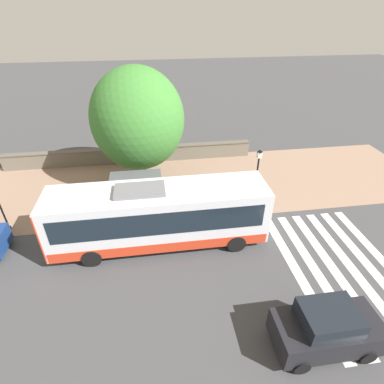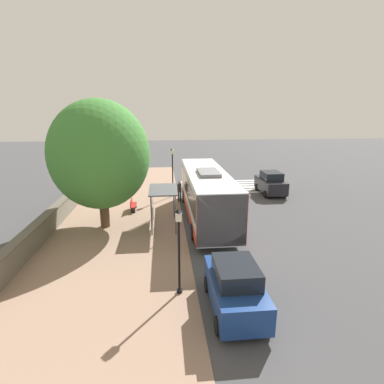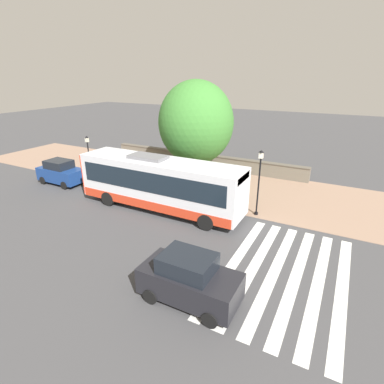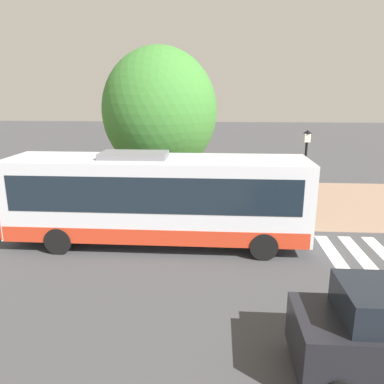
{
  "view_description": "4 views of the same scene",
  "coord_description": "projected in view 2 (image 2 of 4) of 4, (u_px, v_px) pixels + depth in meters",
  "views": [
    {
      "loc": [
        14.41,
        1.81,
        11.44
      ],
      "look_at": [
        -1.17,
        4.05,
        1.33
      ],
      "focal_mm": 28.0,
      "sensor_mm": 36.0,
      "label": 1
    },
    {
      "loc": [
        -1.3,
        -18.04,
        7.46
      ],
      "look_at": [
        0.6,
        1.33,
        2.13
      ],
      "focal_mm": 28.0,
      "sensor_mm": 36.0,
      "label": 2
    },
    {
      "loc": [
        17.02,
        12.45,
        8.55
      ],
      "look_at": [
        1.66,
        4.27,
        1.66
      ],
      "focal_mm": 28.0,
      "sensor_mm": 36.0,
      "label": 3
    },
    {
      "loc": [
        15.4,
        4.15,
        5.82
      ],
      "look_at": [
        1.52,
        3.2,
        2.08
      ],
      "focal_mm": 35.0,
      "sensor_mm": 36.0,
      "label": 4
    }
  ],
  "objects": [
    {
      "name": "parked_car_far_lane",
      "position": [
        271.0,
        183.0,
        27.44
      ],
      "size": [
        1.97,
        3.99,
        2.07
      ],
      "color": "black",
      "rests_on": "ground"
    },
    {
      "name": "bus",
      "position": [
        206.0,
        193.0,
        20.86
      ],
      "size": [
        2.79,
        11.37,
        3.63
      ],
      "color": "silver",
      "rests_on": "ground"
    },
    {
      "name": "parked_car_behind_bus",
      "position": [
        235.0,
        287.0,
        11.39
      ],
      "size": [
        1.92,
        3.91,
        1.98
      ],
      "color": "navy",
      "rests_on": "ground"
    },
    {
      "name": "ground_plane",
      "position": [
        185.0,
        229.0,
        19.41
      ],
      "size": [
        120.0,
        120.0,
        0.0
      ],
      "primitive_type": "plane",
      "color": "#424244",
      "rests_on": "ground"
    },
    {
      "name": "shade_tree",
      "position": [
        100.0,
        155.0,
        18.61
      ],
      "size": [
        6.19,
        6.19,
        8.19
      ],
      "color": "brown",
      "rests_on": "ground"
    },
    {
      "name": "street_lamp_near",
      "position": [
        179.0,
        244.0,
        12.08
      ],
      "size": [
        0.28,
        0.28,
        3.74
      ],
      "color": "black",
      "rests_on": "ground"
    },
    {
      "name": "sidewalk_plaza",
      "position": [
        114.0,
        232.0,
        18.99
      ],
      "size": [
        9.0,
        44.0,
        0.02
      ],
      "color": "#937560",
      "rests_on": "ground"
    },
    {
      "name": "crosswalk_stripes",
      "position": [
        226.0,
        186.0,
        30.32
      ],
      "size": [
        9.0,
        5.25,
        0.01
      ],
      "color": "silver",
      "rests_on": "ground"
    },
    {
      "name": "bench",
      "position": [
        133.0,
        205.0,
        22.92
      ],
      "size": [
        0.4,
        1.47,
        0.88
      ],
      "color": "maroon",
      "rests_on": "ground"
    },
    {
      "name": "street_lamp_far",
      "position": [
        173.0,
        168.0,
        26.25
      ],
      "size": [
        0.28,
        0.28,
        4.28
      ],
      "color": "black",
      "rests_on": "ground"
    },
    {
      "name": "pedestrian",
      "position": [
        179.0,
        190.0,
        25.08
      ],
      "size": [
        0.34,
        0.23,
        1.75
      ],
      "color": "#2D3347",
      "rests_on": "ground"
    },
    {
      "name": "bus_shelter",
      "position": [
        161.0,
        195.0,
        19.34
      ],
      "size": [
        1.78,
        3.07,
        2.57
      ],
      "color": "#515459",
      "rests_on": "ground"
    },
    {
      "name": "stone_wall",
      "position": [
        47.0,
        225.0,
        18.43
      ],
      "size": [
        0.6,
        20.0,
        1.3
      ],
      "color": "#6B6356",
      "rests_on": "ground"
    }
  ]
}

